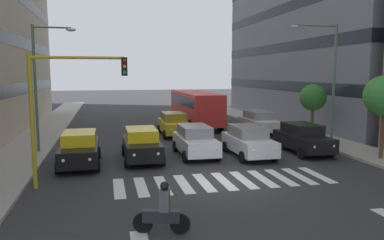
# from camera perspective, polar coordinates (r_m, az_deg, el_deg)

# --- Properties ---
(ground_plane) EXTENTS (180.00, 180.00, 0.00)m
(ground_plane) POSITION_cam_1_polar(r_m,az_deg,el_deg) (16.66, 4.87, -9.22)
(ground_plane) COLOR #2D2D30
(crosswalk_markings) EXTENTS (9.45, 2.80, 0.01)m
(crosswalk_markings) POSITION_cam_1_polar(r_m,az_deg,el_deg) (16.66, 4.87, -9.21)
(crosswalk_markings) COLOR silver
(crosswalk_markings) RESTS_ON ground_plane
(car_0) EXTENTS (2.02, 4.44, 1.72)m
(car_0) POSITION_cam_1_polar(r_m,az_deg,el_deg) (23.09, 16.47, -2.63)
(car_0) COLOR black
(car_0) RESTS_ON ground_plane
(car_1) EXTENTS (2.02, 4.44, 1.72)m
(car_1) POSITION_cam_1_polar(r_m,az_deg,el_deg) (21.41, 8.55, -3.16)
(car_1) COLOR silver
(car_1) RESTS_ON ground_plane
(car_2) EXTENTS (2.02, 4.44, 1.72)m
(car_2) POSITION_cam_1_polar(r_m,az_deg,el_deg) (21.31, 0.48, -3.13)
(car_2) COLOR silver
(car_2) RESTS_ON ground_plane
(car_3) EXTENTS (2.02, 4.44, 1.72)m
(car_3) POSITION_cam_1_polar(r_m,az_deg,el_deg) (20.39, -7.64, -3.66)
(car_3) COLOR black
(car_3) RESTS_ON ground_plane
(car_4) EXTENTS (2.02, 4.44, 1.72)m
(car_4) POSITION_cam_1_polar(r_m,az_deg,el_deg) (19.90, -16.68, -4.17)
(car_4) COLOR black
(car_4) RESTS_ON ground_plane
(car_row2_0) EXTENTS (2.02, 4.44, 1.72)m
(car_row2_0) POSITION_cam_1_polar(r_m,az_deg,el_deg) (28.31, -2.82, -0.57)
(car_row2_0) COLOR gold
(car_row2_0) RESTS_ON ground_plane
(car_row2_1) EXTENTS (2.02, 4.44, 1.72)m
(car_row2_1) POSITION_cam_1_polar(r_m,az_deg,el_deg) (29.94, 10.06, -0.26)
(car_row2_1) COLOR silver
(car_row2_1) RESTS_ON ground_plane
(bus_behind_traffic) EXTENTS (2.78, 10.50, 3.00)m
(bus_behind_traffic) POSITION_cam_1_polar(r_m,az_deg,el_deg) (33.53, 0.46, 2.32)
(bus_behind_traffic) COLOR red
(bus_behind_traffic) RESTS_ON ground_plane
(motorcycle_with_rider) EXTENTS (1.66, 0.59, 1.57)m
(motorcycle_with_rider) POSITION_cam_1_polar(r_m,az_deg,el_deg) (11.34, -4.50, -13.76)
(motorcycle_with_rider) COLOR black
(motorcycle_with_rider) RESTS_ON ground_plane
(traffic_light_gantry) EXTENTS (3.89, 0.36, 5.50)m
(traffic_light_gantry) POSITION_cam_1_polar(r_m,az_deg,el_deg) (16.08, -19.41, 3.09)
(traffic_light_gantry) COLOR #AD991E
(traffic_light_gantry) RESTS_ON ground_plane
(street_lamp_left) EXTENTS (3.11, 0.28, 7.49)m
(street_lamp_left) POSITION_cam_1_polar(r_m,az_deg,el_deg) (24.57, 19.83, 6.83)
(street_lamp_left) COLOR #4C6B56
(street_lamp_left) RESTS_ON sidewalk_left
(street_lamp_right) EXTENTS (2.42, 0.28, 7.25)m
(street_lamp_right) POSITION_cam_1_polar(r_m,az_deg,el_deg) (23.23, -21.85, 6.23)
(street_lamp_right) COLOR #4C6B56
(street_lamp_right) RESTS_ON sidewalk_right
(street_tree_1) EXTENTS (1.89, 1.89, 3.75)m
(street_tree_1) POSITION_cam_1_polar(r_m,az_deg,el_deg) (28.23, 17.89, 3.24)
(street_tree_1) COLOR #513823
(street_tree_1) RESTS_ON sidewalk_left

